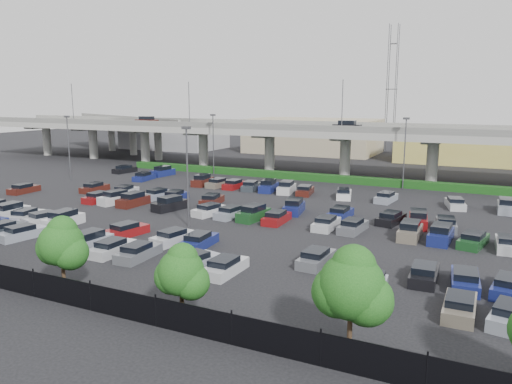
{
  "coord_description": "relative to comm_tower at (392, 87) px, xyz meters",
  "views": [
    {
      "loc": [
        28.06,
        -49.81,
        13.16
      ],
      "look_at": [
        2.5,
        2.75,
        2.0
      ],
      "focal_mm": 35.0,
      "sensor_mm": 36.0,
      "label": 1
    }
  ],
  "objects": [
    {
      "name": "ground",
      "position": [
        -4.0,
        -74.0,
        -15.61
      ],
      "size": [
        280.0,
        280.0,
        0.0
      ],
      "primitive_type": "plane",
      "color": "black"
    },
    {
      "name": "overpass",
      "position": [
        -4.21,
        -42.01,
        -8.64
      ],
      "size": [
        150.0,
        13.0,
        15.8
      ],
      "color": "#9C9C94",
      "rests_on": "ground"
    },
    {
      "name": "on_ramp",
      "position": [
        -56.1,
        -30.95,
        -8.76
      ],
      "size": [
        50.93,
        30.13,
        8.8
      ],
      "color": "#9C9C94",
      "rests_on": "ground"
    },
    {
      "name": "hedge",
      "position": [
        -4.0,
        -49.0,
        -15.06
      ],
      "size": [
        66.0,
        1.6,
        1.1
      ],
      "primitive_type": "cube",
      "color": "#113C11",
      "rests_on": "ground"
    },
    {
      "name": "fence",
      "position": [
        -4.05,
        -102.0,
        -14.71
      ],
      "size": [
        70.0,
        0.1,
        2.0
      ],
      "color": "black",
      "rests_on": "ground"
    },
    {
      "name": "tree_row",
      "position": [
        -3.3,
        -100.53,
        -12.09
      ],
      "size": [
        65.07,
        3.66,
        5.94
      ],
      "color": "#332316",
      "rests_on": "ground"
    },
    {
      "name": "parked_cars",
      "position": [
        -4.95,
        -78.51,
        -15.0
      ],
      "size": [
        62.98,
        41.65,
        1.67
      ],
      "color": "#6E6556",
      "rests_on": "ground"
    },
    {
      "name": "light_poles",
      "position": [
        -8.12,
        -72.0,
        -9.37
      ],
      "size": [
        66.9,
        48.38,
        10.3
      ],
      "color": "#4B4B50",
      "rests_on": "ground"
    },
    {
      "name": "distant_buildings",
      "position": [
        8.38,
        -12.19,
        -11.87
      ],
      "size": [
        138.0,
        24.0,
        9.0
      ],
      "color": "gray",
      "rests_on": "ground"
    },
    {
      "name": "comm_tower",
      "position": [
        0.0,
        0.0,
        0.0
      ],
      "size": [
        2.4,
        2.4,
        30.0
      ],
      "color": "#4B4B50",
      "rests_on": "ground"
    }
  ]
}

